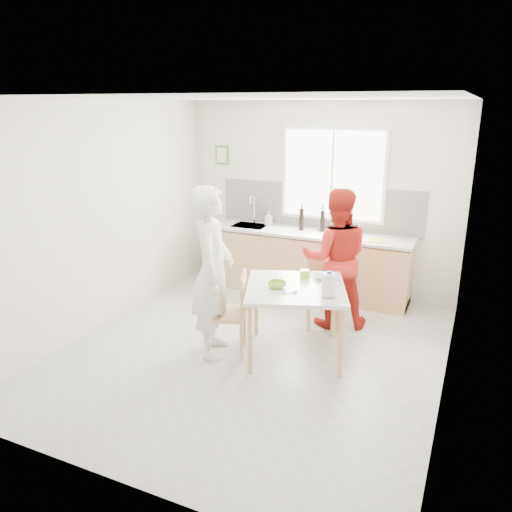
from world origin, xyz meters
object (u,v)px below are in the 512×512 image
at_px(chair_far, 323,287).
at_px(bowl_green, 277,285).
at_px(chair_left, 232,310).
at_px(bowl_white, 323,277).
at_px(wine_bottle_a, 302,219).
at_px(dining_table, 296,294).
at_px(person_red, 336,258).
at_px(person_white, 213,272).
at_px(milk_jug, 329,284).
at_px(wine_bottle_b, 322,221).

bearing_deg(chair_far, bowl_green, -122.38).
relative_size(chair_left, bowl_white, 4.72).
bearing_deg(wine_bottle_a, dining_table, -72.09).
height_order(chair_left, person_red, person_red).
relative_size(bowl_green, bowl_white, 1.01).
relative_size(chair_left, chair_far, 1.03).
xyz_separation_m(person_white, milk_jug, (1.23, 0.16, 0.00)).
height_order(bowl_white, milk_jug, milk_jug).
relative_size(bowl_white, milk_jug, 0.77).
height_order(chair_far, person_red, person_red).
height_order(chair_left, milk_jug, milk_jug).
height_order(dining_table, wine_bottle_a, wine_bottle_a).
distance_m(chair_left, person_white, 0.47).
bearing_deg(chair_left, person_white, -90.00).
relative_size(chair_left, bowl_green, 4.65).
relative_size(milk_jug, wine_bottle_a, 0.79).
height_order(dining_table, person_red, person_red).
bearing_deg(person_red, chair_far, 6.07).
relative_size(bowl_white, wine_bottle_a, 0.61).
relative_size(dining_table, wine_bottle_a, 4.16).
bearing_deg(bowl_white, person_red, 92.87).
relative_size(chair_left, milk_jug, 3.63).
xyz_separation_m(bowl_green, bowl_white, (0.36, 0.46, -0.01)).
relative_size(chair_far, person_white, 0.48).
bearing_deg(dining_table, person_red, 80.27).
height_order(bowl_green, milk_jug, milk_jug).
xyz_separation_m(dining_table, wine_bottle_b, (-0.31, 1.93, 0.36)).
height_order(person_red, wine_bottle_b, person_red).
xyz_separation_m(dining_table, chair_far, (0.04, 0.89, -0.22)).
height_order(chair_left, chair_far, chair_left).
xyz_separation_m(person_white, wine_bottle_a, (0.23, 2.18, 0.15)).
bearing_deg(bowl_white, wine_bottle_b, 107.67).
xyz_separation_m(person_red, wine_bottle_b, (-0.48, 0.98, 0.21)).
relative_size(wine_bottle_a, wine_bottle_b, 1.07).
height_order(dining_table, chair_left, chair_left).
xyz_separation_m(dining_table, bowl_white, (0.19, 0.34, 0.11)).
relative_size(person_red, wine_bottle_b, 5.71).
distance_m(dining_table, wine_bottle_b, 1.99).
bearing_deg(bowl_white, person_white, -147.57).
height_order(person_white, milk_jug, person_white).
bearing_deg(dining_table, chair_far, 87.34).
bearing_deg(person_red, person_white, 31.24).
bearing_deg(dining_table, milk_jug, -20.48).
relative_size(dining_table, milk_jug, 5.27).
bearing_deg(dining_table, chair_left, -159.48).
bearing_deg(person_red, wine_bottle_b, -84.64).
bearing_deg(wine_bottle_a, chair_far, -56.69).
xyz_separation_m(chair_left, bowl_white, (0.83, 0.58, 0.32)).
height_order(milk_jug, wine_bottle_a, wine_bottle_a).
height_order(chair_far, person_white, person_white).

